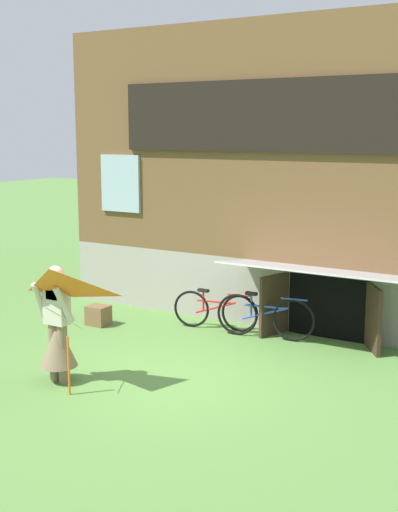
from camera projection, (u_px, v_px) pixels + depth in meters
ground_plane at (167, 378)px, 9.63m from camera, size 60.00×60.00×0.00m
log_house at (319, 170)px, 13.87m from camera, size 8.29×6.34×5.30m
person at (58, 334)px, 9.39m from camera, size 0.61×0.53×1.64m
kite at (51, 304)px, 8.54m from camera, size 1.17×1.22×1.59m
bicycle_blue at (265, 316)px, 11.43m from camera, size 1.68×0.32×0.77m
bicycle_red at (215, 310)px, 11.94m from camera, size 1.53×0.34×0.71m
wooden_crate at (98, 315)px, 12.24m from camera, size 0.38×0.32×0.35m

